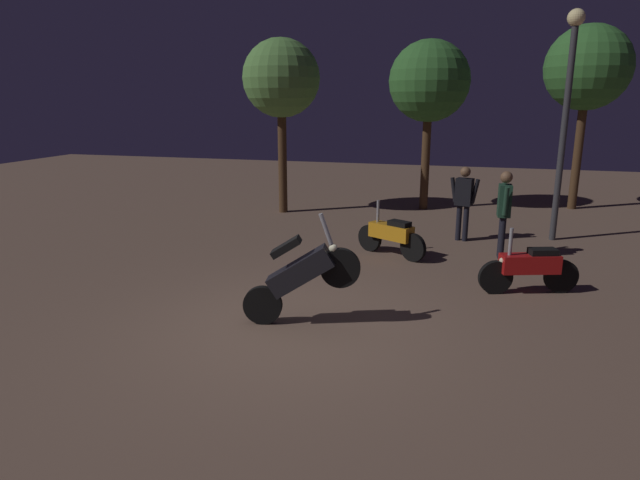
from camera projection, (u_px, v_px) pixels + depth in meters
ground_plane at (289, 329)px, 7.71m from camera, size 40.00×40.00×0.00m
motorcycle_black_foreground at (300, 275)px, 7.66m from camera, size 1.65×0.48×1.63m
motorcycle_orange_parked_left at (391, 235)px, 11.15m from camera, size 1.50×0.89×1.11m
motorcycle_red_parked_right at (530, 268)px, 9.01m from camera, size 1.61×0.61×1.11m
person_rider_beside at (504, 206)px, 10.89m from camera, size 0.26×0.67×1.75m
person_bystander_far at (464, 197)px, 12.23m from camera, size 0.66×0.33×1.67m
streetlamp_near at (567, 98)px, 11.76m from camera, size 0.36×0.36×4.93m
tree_left_bg at (281, 80)px, 14.69m from camera, size 2.08×2.08×4.69m
tree_center_bg at (429, 82)px, 15.15m from camera, size 2.23×2.23×4.70m
tree_right_bg at (588, 69)px, 15.09m from camera, size 2.32×2.32×5.10m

